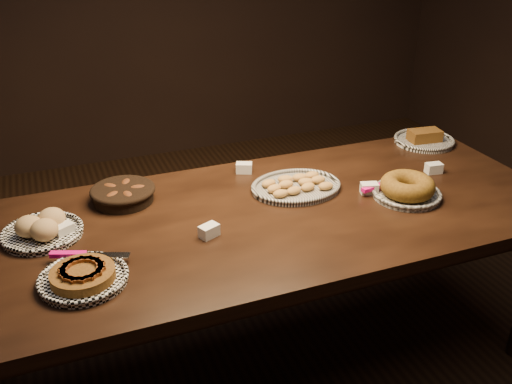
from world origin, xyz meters
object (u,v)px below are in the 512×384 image
object	(u,v)px
buffet_table	(265,229)
apple_tart_plate	(83,276)
bundt_cake_plate	(407,189)
madeleine_platter	(296,186)

from	to	relation	value
buffet_table	apple_tart_plate	world-z (taller)	apple_tart_plate
buffet_table	bundt_cake_plate	world-z (taller)	bundt_cake_plate
apple_tart_plate	madeleine_platter	world-z (taller)	apple_tart_plate
madeleine_platter	bundt_cake_plate	size ratio (longest dim) A/B	1.20
madeleine_platter	bundt_cake_plate	bearing A→B (deg)	-17.46
apple_tart_plate	madeleine_platter	size ratio (longest dim) A/B	0.82
bundt_cake_plate	apple_tart_plate	bearing A→B (deg)	-150.90
apple_tart_plate	madeleine_platter	distance (m)	0.97
apple_tart_plate	bundt_cake_plate	distance (m)	1.30
buffet_table	madeleine_platter	bearing A→B (deg)	34.82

